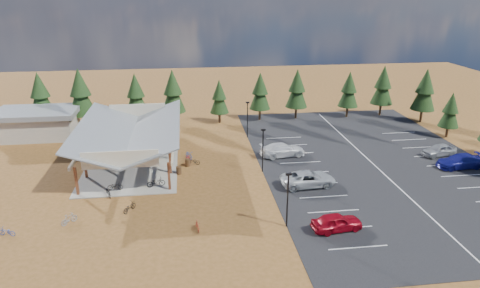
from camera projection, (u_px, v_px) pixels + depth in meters
ground at (220, 181)px, 46.46m from camera, size 140.00×140.00×0.00m
asphalt_lot at (371, 162)px, 51.47m from camera, size 27.00×44.00×0.04m
concrete_pad at (133, 161)px, 51.75m from camera, size 10.60×18.60×0.10m
bike_pavilion at (130, 132)px, 50.45m from camera, size 11.65×19.40×4.97m
outbuilding at (38, 123)px, 59.62m from camera, size 11.00×7.00×3.90m
lamp_post_0 at (288, 196)px, 36.73m from camera, size 0.50×0.25×5.14m
lamp_post_1 at (263, 147)px, 47.89m from camera, size 0.50×0.25×5.14m
lamp_post_2 at (247, 117)px, 59.06m from camera, size 0.50×0.25×5.14m
trash_bin_0 at (179, 170)px, 48.16m from camera, size 0.60×0.60×0.90m
trash_bin_1 at (188, 163)px, 50.23m from camera, size 0.60×0.60×0.90m
pine_0 at (40, 94)px, 62.59m from camera, size 3.59×3.59×8.37m
pine_1 at (80, 92)px, 61.88m from camera, size 3.88×3.88×9.04m
pine_2 at (136, 94)px, 63.58m from camera, size 3.43×3.43×7.99m
pine_3 at (173, 91)px, 63.97m from camera, size 3.63×3.63×8.46m
pine_4 at (219, 97)px, 65.16m from camera, size 2.90×2.90×6.75m
pine_5 at (260, 91)px, 66.34m from camera, size 3.26×3.26×7.59m
pine_6 at (297, 89)px, 67.01m from camera, size 3.42×3.42×7.97m
pine_7 at (349, 89)px, 67.90m from camera, size 3.19×3.19×7.44m
pine_8 at (383, 85)px, 68.65m from camera, size 3.52×3.52×8.20m
pine_12 at (451, 110)px, 58.85m from camera, size 2.76×2.76×6.42m
pine_13 at (425, 90)px, 65.11m from camera, size 3.60×3.60×8.38m
bike_0 at (115, 186)px, 44.21m from camera, size 1.60×0.59×0.83m
bike_1 at (103, 163)px, 49.82m from camera, size 1.58×0.47×0.95m
bike_2 at (124, 152)px, 53.23m from camera, size 1.84×0.87×0.93m
bike_3 at (114, 141)px, 57.03m from camera, size 1.55×0.54×0.91m
bike_4 at (156, 182)px, 44.88m from camera, size 2.02×1.11×1.01m
bike_5 at (153, 157)px, 51.49m from camera, size 1.81×0.95×1.05m
bike_6 at (146, 147)px, 54.87m from camera, size 1.63×0.81×0.82m
bike_7 at (150, 136)px, 58.61m from camera, size 1.72×0.76×1.00m
bike_8 at (108, 192)px, 43.03m from camera, size 1.24×1.90×0.94m
bike_9 at (69, 219)px, 38.00m from camera, size 1.44×1.51×0.98m
bike_10 at (7, 232)px, 36.19m from camera, size 1.61×0.95×0.80m
bike_11 at (197, 226)px, 36.99m from camera, size 0.62×1.53×0.90m
bike_12 at (129, 207)px, 40.13m from camera, size 1.41×1.76×0.90m
bike_14 at (189, 155)px, 52.57m from camera, size 1.31×1.97×0.98m
bike_15 at (187, 159)px, 51.13m from camera, size 0.98×1.58×0.92m
bike_16 at (193, 161)px, 50.73m from camera, size 1.69×0.96×0.84m
car_0 at (337, 222)px, 36.89m from camera, size 4.64×2.36×1.51m
car_2 at (308, 179)px, 45.09m from camera, size 6.00×3.14×1.61m
car_3 at (283, 150)px, 53.07m from camera, size 5.87×3.03×1.63m
car_7 at (460, 161)px, 49.67m from camera, size 5.51×2.41×1.58m
car_8 at (439, 150)px, 53.20m from camera, size 4.66×2.54×1.50m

